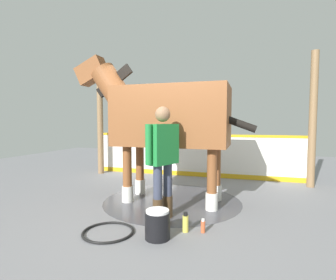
% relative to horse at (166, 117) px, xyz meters
% --- Properties ---
extents(ground_plane, '(16.00, 16.00, 0.02)m').
position_rel_horse_xyz_m(ground_plane, '(-0.24, -0.19, -1.53)').
color(ground_plane, gray).
extents(wet_patch, '(2.48, 2.48, 0.00)m').
position_rel_horse_xyz_m(wet_patch, '(0.00, -0.12, -1.52)').
color(wet_patch, '#4C4C54').
rests_on(wet_patch, ground).
extents(barrier_wall, '(0.21, 5.47, 1.11)m').
position_rel_horse_xyz_m(barrier_wall, '(2.28, -0.07, -1.01)').
color(barrier_wall, white).
rests_on(barrier_wall, ground).
extents(roof_post_near, '(0.16, 0.16, 2.96)m').
position_rel_horse_xyz_m(roof_post_near, '(1.84, 2.54, -0.05)').
color(roof_post_near, olive).
rests_on(roof_post_near, ground).
extents(roof_post_far, '(0.16, 0.16, 2.96)m').
position_rel_horse_xyz_m(roof_post_far, '(1.96, -2.70, -0.05)').
color(roof_post_far, olive).
rests_on(roof_post_far, ground).
extents(horse, '(1.08, 3.39, 2.69)m').
position_rel_horse_xyz_m(horse, '(0.00, 0.00, 0.00)').
color(horse, brown).
rests_on(horse, ground).
extents(handler, '(0.62, 0.39, 1.66)m').
position_rel_horse_xyz_m(handler, '(-0.90, -0.26, -0.57)').
color(handler, '#47331E').
rests_on(handler, ground).
extents(wash_bucket, '(0.31, 0.31, 0.36)m').
position_rel_horse_xyz_m(wash_bucket, '(-1.54, -0.42, -1.35)').
color(wash_bucket, black).
rests_on(wash_bucket, ground).
extents(bottle_shampoo, '(0.08, 0.08, 0.26)m').
position_rel_horse_xyz_m(bottle_shampoo, '(-1.23, -0.70, -1.41)').
color(bottle_shampoo, '#D8CC4C').
rests_on(bottle_shampoo, ground).
extents(bottle_spray, '(0.06, 0.06, 0.18)m').
position_rel_horse_xyz_m(bottle_spray, '(-1.18, -0.92, -1.44)').
color(bottle_spray, '#CC5933').
rests_on(bottle_spray, ground).
extents(hose_coil, '(0.67, 0.67, 0.03)m').
position_rel_horse_xyz_m(hose_coil, '(-1.60, 0.24, -1.51)').
color(hose_coil, black).
rests_on(hose_coil, ground).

